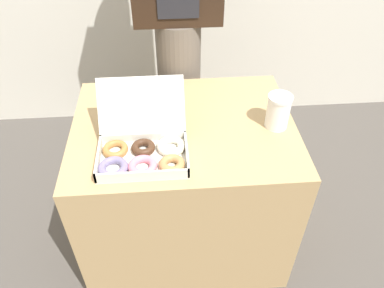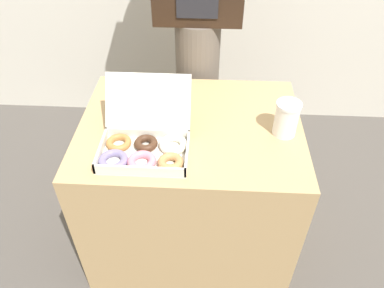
{
  "view_description": "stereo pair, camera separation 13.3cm",
  "coord_description": "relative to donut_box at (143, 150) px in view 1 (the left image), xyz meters",
  "views": [
    {
      "loc": [
        -0.06,
        -1.21,
        1.7
      ],
      "look_at": [
        0.02,
        -0.21,
        0.82
      ],
      "focal_mm": 35.0,
      "sensor_mm": 36.0,
      "label": 1
    },
    {
      "loc": [
        0.07,
        -1.21,
        1.7
      ],
      "look_at": [
        0.02,
        -0.21,
        0.82
      ],
      "focal_mm": 35.0,
      "sensor_mm": 36.0,
      "label": 2
    }
  ],
  "objects": [
    {
      "name": "ground_plane",
      "position": [
        0.16,
        0.18,
        -0.78
      ],
      "size": [
        14.0,
        14.0,
        0.0
      ],
      "primitive_type": "plane",
      "color": "#4C4742"
    },
    {
      "name": "coffee_cup",
      "position": [
        0.54,
        0.14,
        0.04
      ],
      "size": [
        0.1,
        0.1,
        0.14
      ],
      "color": "white",
      "rests_on": "table"
    },
    {
      "name": "person_customer",
      "position": [
        0.17,
        0.69,
        0.25
      ],
      "size": [
        0.41,
        0.24,
        1.84
      ],
      "color": "#665B51",
      "rests_on": "ground_plane"
    },
    {
      "name": "table",
      "position": [
        0.16,
        0.18,
        -0.41
      ],
      "size": [
        0.92,
        0.71,
        0.74
      ],
      "color": "tan",
      "rests_on": "ground_plane"
    },
    {
      "name": "donut_box",
      "position": [
        0.0,
        0.0,
        0.0
      ],
      "size": [
        0.35,
        0.35,
        0.22
      ],
      "color": "silver",
      "rests_on": "table"
    }
  ]
}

